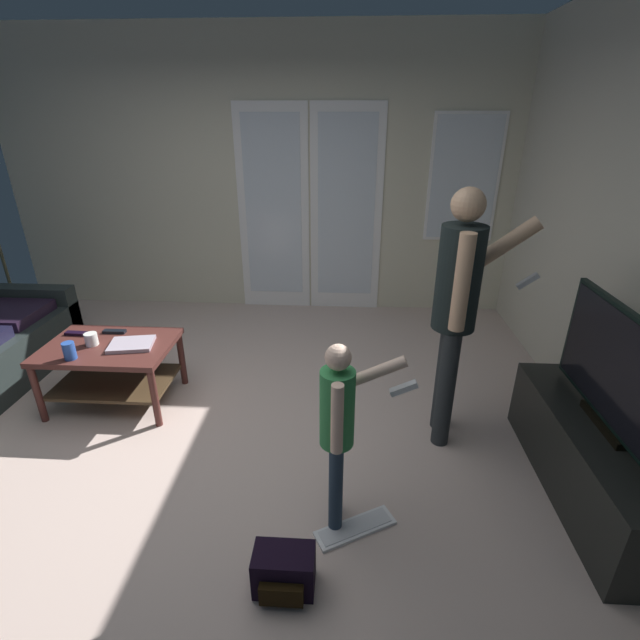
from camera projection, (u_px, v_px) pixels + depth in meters
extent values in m
cube|color=beige|center=(200.00, 451.00, 3.02)|extent=(5.40, 5.20, 0.02)
cube|color=beige|center=(259.00, 178.00, 4.78)|extent=(5.40, 0.06, 2.82)
cube|color=white|center=(274.00, 213.00, 4.88)|extent=(0.75, 0.02, 2.17)
cube|color=silver|center=(273.00, 209.00, 4.84)|extent=(0.59, 0.01, 1.87)
cube|color=white|center=(346.00, 214.00, 4.83)|extent=(0.75, 0.02, 2.17)
cube|color=silver|center=(346.00, 210.00, 4.80)|extent=(0.59, 0.01, 1.87)
cube|color=white|center=(464.00, 179.00, 4.62)|extent=(0.71, 0.02, 1.25)
cube|color=silver|center=(464.00, 179.00, 4.60)|extent=(0.65, 0.01, 1.19)
cube|color=#242C2B|center=(26.00, 315.00, 4.30)|extent=(0.97, 0.16, 0.58)
cube|color=#4E2520|center=(109.00, 347.00, 3.34)|extent=(0.91, 0.63, 0.04)
cube|color=#46331F|center=(116.00, 381.00, 3.47)|extent=(0.83, 0.55, 0.02)
cylinder|color=#4E2520|center=(38.00, 394.00, 3.21)|extent=(0.05, 0.05, 0.45)
cylinder|color=#4E2520|center=(155.00, 398.00, 3.17)|extent=(0.05, 0.05, 0.45)
cylinder|color=#4E2520|center=(81.00, 356.00, 3.72)|extent=(0.05, 0.05, 0.45)
cylinder|color=#4E2520|center=(182.00, 359.00, 3.67)|extent=(0.05, 0.05, 0.45)
cube|color=black|center=(593.00, 460.00, 2.59)|extent=(0.45, 1.39, 0.46)
cube|color=black|center=(605.00, 424.00, 2.49)|extent=(0.08, 0.40, 0.04)
cube|color=black|center=(621.00, 371.00, 2.35)|extent=(0.04, 1.14, 0.62)
cube|color=black|center=(617.00, 371.00, 2.35)|extent=(0.00, 1.09, 0.57)
cylinder|color=#282C2F|center=(446.00, 390.00, 2.93)|extent=(0.11, 0.11, 0.81)
cylinder|color=#282C2F|center=(444.00, 376.00, 3.09)|extent=(0.11, 0.11, 0.81)
cylinder|color=black|center=(459.00, 279.00, 2.71)|extent=(0.26, 0.26, 0.63)
sphere|color=#DDAC83|center=(468.00, 205.00, 2.53)|extent=(0.19, 0.19, 0.19)
cylinder|color=#DDAC83|center=(462.00, 283.00, 2.54)|extent=(0.09, 0.09, 0.56)
cylinder|color=#DDAC83|center=(496.00, 250.00, 2.78)|extent=(0.50, 0.15, 0.43)
cube|color=white|center=(528.00, 281.00, 2.82)|extent=(0.13, 0.06, 0.11)
cylinder|color=#2B3D51|center=(336.00, 491.00, 2.34)|extent=(0.07, 0.07, 0.52)
cylinder|color=#2B3D51|center=(336.00, 475.00, 2.44)|extent=(0.07, 0.07, 0.52)
cylinder|color=#328848|center=(337.00, 408.00, 2.20)|extent=(0.17, 0.17, 0.41)
sphere|color=beige|center=(338.00, 357.00, 2.09)|extent=(0.13, 0.13, 0.13)
cylinder|color=beige|center=(337.00, 419.00, 2.09)|extent=(0.06, 0.06, 0.36)
cylinder|color=beige|center=(371.00, 374.00, 2.25)|extent=(0.36, 0.07, 0.21)
cube|color=white|center=(404.00, 388.00, 2.27)|extent=(0.14, 0.04, 0.09)
cylinder|color=#2D3121|center=(22.00, 324.00, 4.79)|extent=(0.26, 0.26, 0.02)
cylinder|color=#4D4C35|center=(0.00, 249.00, 4.46)|extent=(0.03, 0.03, 1.64)
cube|color=black|center=(284.00, 570.00, 2.10)|extent=(0.28, 0.17, 0.21)
cube|color=black|center=(281.00, 595.00, 2.02)|extent=(0.20, 0.04, 0.11)
cube|color=white|center=(355.00, 528.00, 2.44)|extent=(0.45, 0.32, 0.02)
cube|color=silver|center=(355.00, 526.00, 2.43)|extent=(0.40, 0.27, 0.00)
cube|color=#B9ABBC|center=(132.00, 344.00, 3.31)|extent=(0.34, 0.28, 0.03)
cylinder|color=#264BA1|center=(69.00, 351.00, 3.11)|extent=(0.08, 0.08, 0.12)
cylinder|color=white|center=(91.00, 339.00, 3.31)|extent=(0.09, 0.09, 0.09)
cube|color=black|center=(77.00, 333.00, 3.48)|extent=(0.17, 0.06, 0.02)
cube|color=black|center=(114.00, 331.00, 3.51)|extent=(0.17, 0.05, 0.02)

